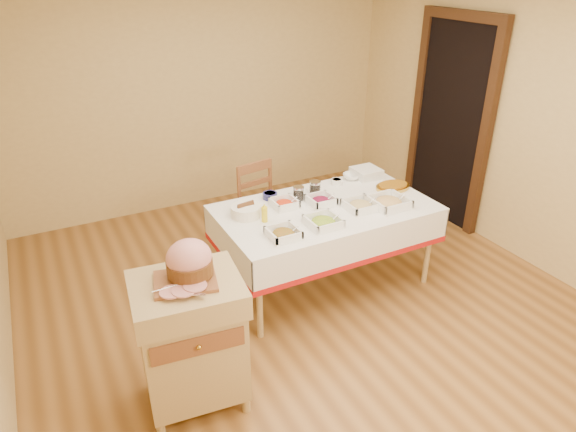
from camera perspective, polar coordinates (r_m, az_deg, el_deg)
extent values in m
plane|color=olive|center=(4.40, 2.53, -10.27)|extent=(5.00, 5.00, 0.00)
plane|color=tan|center=(5.96, -9.54, 13.36)|extent=(4.50, 0.00, 4.50)
plane|color=tan|center=(5.22, 25.14, 9.30)|extent=(0.00, 5.00, 5.00)
cube|color=black|center=(5.82, 17.62, 9.61)|extent=(0.06, 0.90, 2.10)
cube|color=#3B2213|center=(5.48, 21.05, 8.05)|extent=(0.08, 0.10, 2.10)
cube|color=#3B2213|center=(6.16, 14.27, 10.94)|extent=(0.08, 0.10, 2.10)
cube|color=#3B2213|center=(5.61, 19.10, 20.35)|extent=(0.08, 1.10, 0.10)
cube|color=tan|center=(4.37, 4.19, 0.65)|extent=(1.80, 1.00, 0.04)
cylinder|color=tan|center=(3.91, -3.20, -9.18)|extent=(0.05, 0.05, 0.71)
cylinder|color=tan|center=(4.57, -7.59, -3.61)|extent=(0.05, 0.05, 0.71)
cylinder|color=tan|center=(4.70, 15.31, -3.45)|extent=(0.05, 0.05, 0.71)
cylinder|color=tan|center=(5.26, 9.33, 0.58)|extent=(0.05, 0.05, 0.71)
cube|color=white|center=(4.36, 4.20, 0.94)|extent=(1.82, 1.02, 0.01)
cube|color=tan|center=(3.41, -10.57, -14.17)|extent=(0.66, 0.57, 0.66)
cube|color=tan|center=(3.16, -11.19, -8.53)|extent=(0.71, 0.62, 0.16)
cube|color=brown|center=(3.08, -9.40, -13.95)|extent=(0.55, 0.07, 0.13)
sphere|color=#B69133|center=(3.08, -9.34, -14.06)|extent=(0.03, 0.03, 0.03)
cylinder|color=tan|center=(3.49, -13.41, -22.27)|extent=(0.05, 0.05, 0.11)
cylinder|color=tan|center=(3.79, -15.25, -17.60)|extent=(0.05, 0.05, 0.11)
cylinder|color=tan|center=(3.59, -4.47, -19.69)|extent=(0.05, 0.05, 0.11)
cylinder|color=tan|center=(3.88, -7.14, -15.43)|extent=(0.05, 0.05, 0.11)
cube|color=brown|center=(4.88, -2.42, 0.19)|extent=(0.48, 0.47, 0.03)
cylinder|color=brown|center=(4.78, -2.87, -3.74)|extent=(0.04, 0.04, 0.45)
cylinder|color=brown|center=(5.04, -5.23, -2.08)|extent=(0.04, 0.04, 0.45)
cylinder|color=brown|center=(4.96, 0.54, -2.45)|extent=(0.04, 0.04, 0.45)
cylinder|color=brown|center=(5.21, -1.91, -0.92)|extent=(0.04, 0.04, 0.45)
cylinder|color=brown|center=(4.83, -5.45, 2.75)|extent=(0.04, 0.04, 0.48)
cylinder|color=brown|center=(5.02, -1.99, 3.79)|extent=(0.04, 0.04, 0.48)
cube|color=brown|center=(4.84, -3.76, 5.45)|extent=(0.38, 0.10, 0.09)
cube|color=brown|center=(3.11, -11.34, -7.12)|extent=(0.36, 0.29, 0.02)
ellipsoid|color=#D88D8C|center=(3.08, -10.95, -4.59)|extent=(0.27, 0.24, 0.23)
cylinder|color=#5A3414|center=(3.11, -10.85, -5.59)|extent=(0.28, 0.28, 0.09)
cube|color=silver|center=(2.98, -11.37, -8.47)|extent=(0.23, 0.10, 0.00)
cylinder|color=silver|center=(3.05, -12.43, -7.55)|extent=(0.26, 0.08, 0.01)
cube|color=white|center=(3.88, -0.51, -2.25)|extent=(0.23, 0.23, 0.01)
ellipsoid|color=red|center=(3.87, -0.51, -1.96)|extent=(0.17, 0.17, 0.06)
cylinder|color=silver|center=(3.87, 0.30, -1.89)|extent=(0.14, 0.01, 0.10)
cube|color=white|center=(4.05, 3.94, -0.96)|extent=(0.25, 0.25, 0.01)
ellipsoid|color=yellow|center=(4.04, 3.95, -0.65)|extent=(0.19, 0.19, 0.07)
cylinder|color=silver|center=(4.05, 4.81, -0.60)|extent=(0.14, 0.01, 0.10)
cube|color=white|center=(4.35, 8.04, 0.90)|extent=(0.25, 0.25, 0.01)
ellipsoid|color=tan|center=(4.34, 8.06, 1.19)|extent=(0.19, 0.19, 0.07)
cylinder|color=silver|center=(4.35, 8.85, 1.23)|extent=(0.14, 0.01, 0.10)
cube|color=white|center=(4.44, 11.10, 1.20)|extent=(0.30, 0.30, 0.02)
ellipsoid|color=tan|center=(4.43, 11.13, 1.52)|extent=(0.23, 0.23, 0.08)
cylinder|color=silver|center=(4.45, 12.03, 1.56)|extent=(0.15, 0.01, 0.11)
cube|color=white|center=(4.35, -0.40, 1.13)|extent=(0.21, 0.21, 0.01)
ellipsoid|color=red|center=(4.34, -0.41, 1.38)|extent=(0.16, 0.16, 0.05)
cylinder|color=silver|center=(4.34, 0.25, 1.45)|extent=(0.14, 0.01, 0.10)
cube|color=white|center=(4.41, 3.69, 1.46)|extent=(0.22, 0.22, 0.01)
ellipsoid|color=maroon|center=(4.40, 3.70, 1.71)|extent=(0.16, 0.16, 0.06)
cylinder|color=silver|center=(4.40, 4.37, 1.79)|extent=(0.14, 0.01, 0.10)
cylinder|color=white|center=(4.32, -5.47, 1.11)|extent=(0.12, 0.12, 0.05)
cylinder|color=black|center=(4.31, -5.48, 1.32)|extent=(0.10, 0.10, 0.02)
cylinder|color=navy|center=(4.49, -2.02, 2.28)|extent=(0.13, 0.13, 0.05)
cylinder|color=maroon|center=(4.48, -2.02, 2.48)|extent=(0.10, 0.10, 0.02)
cylinder|color=white|center=(4.80, 5.43, 3.81)|extent=(0.10, 0.10, 0.05)
cylinder|color=red|center=(4.79, 5.44, 3.99)|extent=(0.08, 0.08, 0.02)
imported|color=white|center=(4.57, 1.41, 2.60)|extent=(0.18, 0.18, 0.03)
imported|color=white|center=(4.93, 7.07, 4.39)|extent=(0.20, 0.20, 0.05)
cylinder|color=silver|center=(4.46, 1.17, 2.49)|extent=(0.09, 0.09, 0.11)
cylinder|color=silver|center=(4.43, 1.18, 3.20)|extent=(0.10, 0.10, 0.01)
cylinder|color=black|center=(4.46, 1.17, 2.31)|extent=(0.08, 0.08, 0.08)
cylinder|color=silver|center=(4.55, 3.02, 3.04)|extent=(0.10, 0.10, 0.12)
cylinder|color=silver|center=(4.53, 3.04, 3.79)|extent=(0.10, 0.10, 0.01)
cylinder|color=black|center=(4.56, 3.02, 2.86)|extent=(0.08, 0.08, 0.08)
cylinder|color=yellow|center=(4.08, -2.63, 0.18)|extent=(0.05, 0.05, 0.13)
cone|color=yellow|center=(4.05, -2.65, 1.17)|extent=(0.03, 0.03, 0.03)
cylinder|color=white|center=(4.19, -4.70, 0.56)|extent=(0.25, 0.25, 0.09)
cube|color=white|center=(5.00, 8.65, 4.37)|extent=(0.24, 0.24, 0.01)
cube|color=white|center=(5.00, 8.66, 4.53)|extent=(0.24, 0.24, 0.01)
cube|color=white|center=(4.99, 8.67, 4.69)|extent=(0.24, 0.24, 0.01)
cube|color=white|center=(4.99, 8.69, 4.85)|extent=(0.24, 0.24, 0.01)
cube|color=white|center=(4.98, 8.70, 5.01)|extent=(0.24, 0.24, 0.01)
cube|color=white|center=(4.97, 8.71, 5.17)|extent=(0.24, 0.24, 0.01)
ellipsoid|color=#B69133|center=(4.79, 11.56, 3.19)|extent=(0.33, 0.24, 0.03)
ellipsoid|color=#9A6010|center=(4.79, 11.57, 3.32)|extent=(0.29, 0.20, 0.03)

